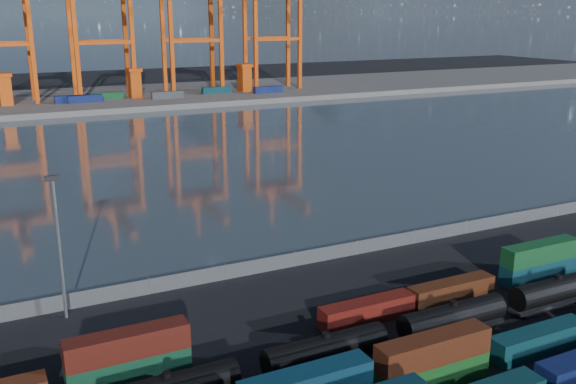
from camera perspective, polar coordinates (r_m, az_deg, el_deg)
name	(u,v)px	position (r m, az deg, el deg)	size (l,w,h in m)	color
ground	(424,364)	(66.54, 12.01, -14.70)	(700.00, 700.00, 0.00)	black
harbor_water	(148,156)	(157.25, -12.31, 3.11)	(700.00, 700.00, 0.00)	#34434C
far_quay	(77,100)	(258.86, -18.26, 7.75)	(700.00, 70.00, 2.00)	#514F4C
container_row_mid	(528,338)	(69.87, 20.54, -12.06)	(140.48, 2.36, 5.04)	#3B3D40
container_row_north	(378,303)	(73.48, 8.00, -9.71)	(141.53, 2.33, 4.97)	#0F224C
tanker_string	(251,371)	(60.24, -3.32, -15.61)	(121.57, 2.81, 4.02)	black
waterfront_fence	(295,259)	(87.29, 0.59, -6.01)	(160.12, 0.12, 2.20)	#595B5E
yard_light_mast	(59,240)	(74.48, -19.71, -4.06)	(1.60, 0.40, 16.60)	slate
gantry_cranes	(49,3)	(249.36, -20.50, 15.49)	(197.90, 43.96, 59.53)	#DA4D0F
quay_containers	(51,100)	(242.89, -20.35, 7.64)	(172.58, 10.99, 2.60)	navy
straddle_carriers	(72,85)	(247.90, -18.61, 8.99)	(140.00, 7.00, 11.10)	#DA4D0F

